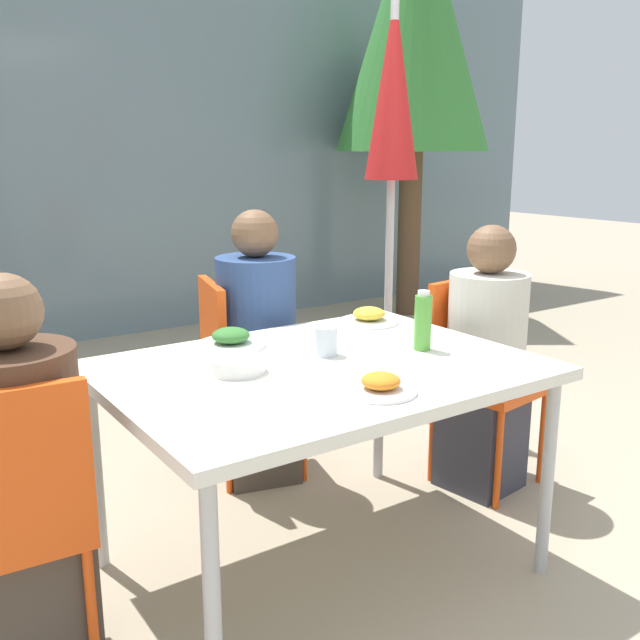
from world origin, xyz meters
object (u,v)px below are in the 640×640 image
object	(u,v)px
person_left	(22,494)
person_far	(257,355)
salad_bowl	(236,365)
chair_right	(476,364)
chair_left	(7,514)
chair_far	(237,362)
closed_umbrella	(392,121)
tree_behind_left	(415,22)
drinking_cup	(326,341)
person_right	(485,368)
bottle	(423,322)

from	to	relation	value
person_left	person_far	distance (m)	1.33
person_left	salad_bowl	xyz separation A→B (m)	(0.67, 0.03, 0.24)
person_left	chair_right	world-z (taller)	person_left
chair_left	chair_far	bearing A→B (deg)	40.70
chair_right	closed_umbrella	distance (m)	1.38
closed_umbrella	chair_far	bearing A→B (deg)	-166.47
salad_bowl	tree_behind_left	distance (m)	4.55
chair_far	closed_umbrella	bearing A→B (deg)	117.64
person_left	person_far	world-z (taller)	person_far
drinking_cup	salad_bowl	size ratio (longest dim) A/B	0.55
chair_far	salad_bowl	bearing A→B (deg)	-13.51
salad_bowl	person_far	bearing A→B (deg)	56.12
person_left	closed_umbrella	xyz separation A→B (m)	(2.13, 1.03, 1.05)
tree_behind_left	chair_left	bearing A→B (deg)	-143.44
chair_far	tree_behind_left	world-z (taller)	tree_behind_left
chair_right	drinking_cup	bearing A→B (deg)	0.79
person_right	tree_behind_left	xyz separation A→B (m)	(1.98, 2.74, 1.91)
chair_left	bottle	xyz separation A→B (m)	(1.39, -0.03, 0.32)
chair_right	tree_behind_left	xyz separation A→B (m)	(1.94, 2.65, 1.92)
chair_left	salad_bowl	xyz separation A→B (m)	(0.72, 0.11, 0.25)
chair_left	drinking_cup	xyz separation A→B (m)	(1.07, 0.10, 0.27)
drinking_cup	tree_behind_left	bearing A→B (deg)	44.55
chair_right	person_far	size ratio (longest dim) A/B	0.74
bottle	drinking_cup	bearing A→B (deg)	157.14
chair_right	tree_behind_left	distance (m)	3.81
person_left	chair_right	xyz separation A→B (m)	(1.91, 0.17, -0.01)
person_left	person_right	size ratio (longest dim) A/B	1.00
person_left	person_right	xyz separation A→B (m)	(1.87, 0.08, 0.01)
closed_umbrella	chair_right	bearing A→B (deg)	-104.51
person_left	person_far	size ratio (longest dim) A/B	0.95
person_far	person_left	bearing A→B (deg)	-43.70
bottle	drinking_cup	size ratio (longest dim) A/B	2.14
chair_far	person_far	size ratio (longest dim) A/B	0.74
person_left	drinking_cup	world-z (taller)	person_left
chair_far	closed_umbrella	xyz separation A→B (m)	(1.07, 0.26, 1.05)
person_right	tree_behind_left	distance (m)	3.88
chair_right	tree_behind_left	bearing A→B (deg)	-134.31
person_right	tree_behind_left	size ratio (longest dim) A/B	0.32
chair_left	person_right	bearing A→B (deg)	7.92
person_left	person_far	xyz separation A→B (m)	(1.13, 0.71, 0.03)
person_right	closed_umbrella	size ratio (longest dim) A/B	0.52
person_right	salad_bowl	distance (m)	1.22
chair_right	closed_umbrella	xyz separation A→B (m)	(0.22, 0.87, 1.05)
bottle	tree_behind_left	bearing A→B (deg)	49.30
person_far	bottle	world-z (taller)	person_far
chair_left	tree_behind_left	size ratio (longest dim) A/B	0.25
chair_right	chair_far	bearing A→B (deg)	-43.92
drinking_cup	tree_behind_left	xyz separation A→B (m)	(2.84, 2.79, 1.65)
person_right	person_far	distance (m)	0.97
person_far	tree_behind_left	world-z (taller)	tree_behind_left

